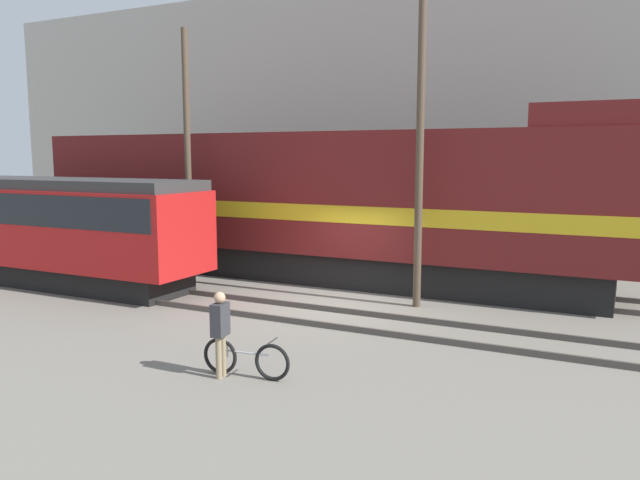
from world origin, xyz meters
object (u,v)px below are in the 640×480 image
at_px(freight_locomotive, 313,203).
at_px(utility_pole_left, 188,158).
at_px(utility_pole_center, 420,158).
at_px(person, 220,326).
at_px(bicycle, 246,359).
at_px(streetcar, 59,225).

bearing_deg(freight_locomotive, utility_pole_left, -144.84).
distance_m(utility_pole_left, utility_pole_center, 7.47).
bearing_deg(freight_locomotive, utility_pole_center, -27.93).
bearing_deg(utility_pole_center, utility_pole_left, -180.00).
relative_size(person, utility_pole_left, 0.20).
bearing_deg(utility_pole_left, utility_pole_center, 0.00).
distance_m(freight_locomotive, utility_pole_left, 4.18).
height_order(freight_locomotive, utility_pole_center, utility_pole_center).
bearing_deg(person, utility_pole_center, 77.32).
xyz_separation_m(bicycle, person, (-0.40, -0.20, 0.61)).
distance_m(bicycle, utility_pole_left, 9.78).
xyz_separation_m(bicycle, utility_pole_center, (1.10, 6.51, 3.57)).
relative_size(streetcar, utility_pole_center, 1.27).
bearing_deg(streetcar, person, -25.94).
relative_size(streetcar, bicycle, 5.76).
distance_m(streetcar, utility_pole_left, 4.40).
relative_size(freight_locomotive, person, 12.59).
height_order(bicycle, utility_pole_center, utility_pole_center).
xyz_separation_m(streetcar, bicycle, (9.55, -4.25, -1.54)).
bearing_deg(person, freight_locomotive, 107.07).
bearing_deg(freight_locomotive, person, -72.93).
bearing_deg(utility_pole_center, freight_locomotive, 152.07).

